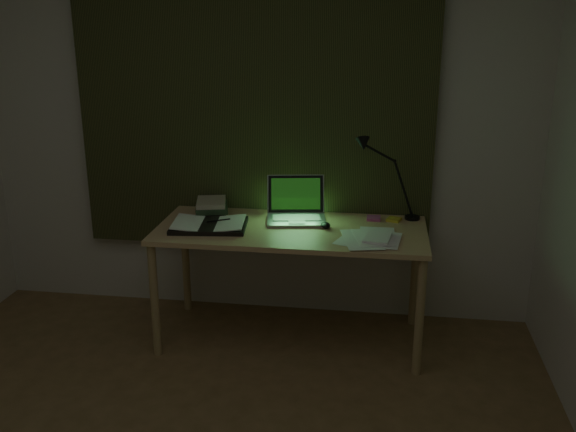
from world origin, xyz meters
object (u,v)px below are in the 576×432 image
(open_textbook, at_px, (209,225))
(book_stack, at_px, (212,206))
(laptop, at_px, (297,201))
(loose_papers, at_px, (369,237))
(desk_lamp, at_px, (414,180))
(desk, at_px, (291,284))

(open_textbook, height_order, book_stack, book_stack)
(laptop, xyz_separation_m, loose_papers, (0.43, -0.23, -0.12))
(desk_lamp, bearing_deg, loose_papers, -110.21)
(book_stack, bearing_deg, desk_lamp, 3.16)
(desk, distance_m, loose_papers, 0.59)
(desk, relative_size, loose_papers, 4.66)
(laptop, bearing_deg, desk_lamp, 2.79)
(desk, relative_size, desk_lamp, 3.17)
(open_textbook, xyz_separation_m, desk_lamp, (1.17, 0.33, 0.23))
(desk, bearing_deg, open_textbook, -172.93)
(open_textbook, relative_size, desk_lamp, 0.87)
(desk, xyz_separation_m, desk_lamp, (0.70, 0.27, 0.60))
(desk, relative_size, open_textbook, 3.64)
(laptop, relative_size, open_textbook, 0.92)
(laptop, distance_m, desk_lamp, 0.71)
(laptop, height_order, desk_lamp, desk_lamp)
(book_stack, relative_size, desk_lamp, 0.47)
(desk, relative_size, laptop, 3.97)
(laptop, xyz_separation_m, desk_lamp, (0.68, 0.15, 0.12))
(desk, distance_m, laptop, 0.50)
(laptop, bearing_deg, loose_papers, -37.83)
(laptop, bearing_deg, open_textbook, -168.80)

